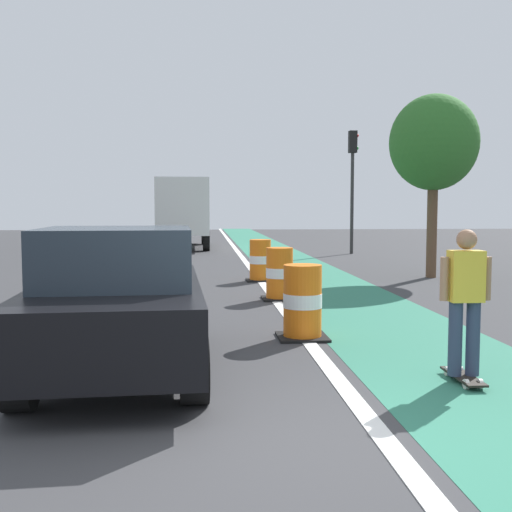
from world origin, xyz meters
TOP-DOWN VIEW (x-y plane):
  - ground_plane at (0.00, 0.00)m, footprint 100.00×100.00m
  - bike_lane_strip at (2.40, 12.00)m, footprint 2.50×80.00m
  - lane_divider_stripe at (0.90, 12.00)m, footprint 0.20×80.00m
  - skateboarder_on_lane at (2.26, 1.62)m, footprint 0.57×0.80m
  - parked_sedan_nearest at (-1.57, 2.30)m, footprint 2.07×4.18m
  - traffic_barrel_front at (0.86, 4.04)m, footprint 0.73×0.73m
  - traffic_barrel_mid at (1.00, 7.91)m, footprint 0.73×0.73m
  - traffic_barrel_back at (0.90, 11.24)m, footprint 0.73×0.73m
  - delivery_truck_down_block at (-1.53, 24.96)m, footprint 2.45×7.63m
  - traffic_light_corner at (5.61, 20.49)m, footprint 0.41×0.32m
  - street_tree_sidewalk at (5.68, 11.63)m, footprint 2.40×2.40m

SIDE VIEW (x-z plane):
  - ground_plane at x=0.00m, z-range 0.00..0.00m
  - bike_lane_strip at x=2.40m, z-range 0.00..0.01m
  - lane_divider_stripe at x=0.90m, z-range 0.00..0.01m
  - traffic_barrel_front at x=0.86m, z-range -0.01..1.08m
  - traffic_barrel_mid at x=1.00m, z-range -0.01..1.08m
  - traffic_barrel_back at x=0.90m, z-range -0.01..1.08m
  - parked_sedan_nearest at x=-1.57m, z-range -0.02..1.68m
  - skateboarder_on_lane at x=2.26m, z-range 0.07..1.76m
  - delivery_truck_down_block at x=-1.53m, z-range 0.23..3.46m
  - traffic_light_corner at x=5.61m, z-range 0.95..6.05m
  - street_tree_sidewalk at x=5.68m, z-range 1.17..6.17m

